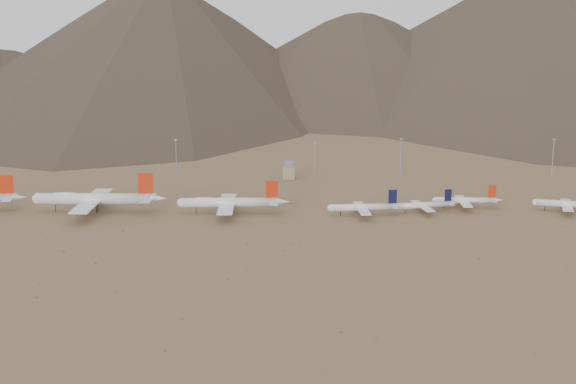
{
  "coord_description": "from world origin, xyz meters",
  "views": [
    {
      "loc": [
        33.1,
        -420.33,
        114.39
      ],
      "look_at": [
        30.09,
        30.0,
        11.04
      ],
      "focal_mm": 50.0,
      "sensor_mm": 36.0,
      "label": 1
    }
  ],
  "objects_px": {
    "widebody_east": "(229,202)",
    "control_tower": "(289,171)",
    "narrowbody_a": "(365,207)",
    "widebody_centre": "(95,199)",
    "narrowbody_b": "(425,205)"
  },
  "relations": [
    {
      "from": "widebody_centre",
      "to": "control_tower",
      "type": "bearing_deg",
      "value": 41.36
    },
    {
      "from": "narrowbody_b",
      "to": "control_tower",
      "type": "xyz_separation_m",
      "value": [
        -79.09,
        92.8,
        1.18
      ]
    },
    {
      "from": "narrowbody_a",
      "to": "narrowbody_b",
      "type": "distance_m",
      "value": 36.27
    },
    {
      "from": "control_tower",
      "to": "widebody_centre",
      "type": "bearing_deg",
      "value": -139.45
    },
    {
      "from": "widebody_centre",
      "to": "widebody_east",
      "type": "height_order",
      "value": "widebody_centre"
    },
    {
      "from": "widebody_centre",
      "to": "control_tower",
      "type": "relative_size",
      "value": 6.49
    },
    {
      "from": "narrowbody_a",
      "to": "control_tower",
      "type": "relative_size",
      "value": 3.68
    },
    {
      "from": "narrowbody_b",
      "to": "widebody_east",
      "type": "bearing_deg",
      "value": 169.89
    },
    {
      "from": "widebody_centre",
      "to": "narrowbody_a",
      "type": "relative_size",
      "value": 1.76
    },
    {
      "from": "widebody_centre",
      "to": "narrowbody_b",
      "type": "bearing_deg",
      "value": 1.38
    },
    {
      "from": "widebody_east",
      "to": "narrowbody_a",
      "type": "bearing_deg",
      "value": -3.85
    },
    {
      "from": "narrowbody_a",
      "to": "widebody_centre",
      "type": "bearing_deg",
      "value": 172.79
    },
    {
      "from": "widebody_centre",
      "to": "narrowbody_a",
      "type": "xyz_separation_m",
      "value": [
        154.34,
        -5.9,
        -3.25
      ]
    },
    {
      "from": "widebody_east",
      "to": "control_tower",
      "type": "distance_m",
      "value": 102.87
    },
    {
      "from": "narrowbody_b",
      "to": "narrowbody_a",
      "type": "bearing_deg",
      "value": -179.98
    }
  ]
}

